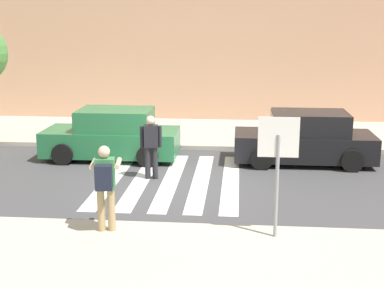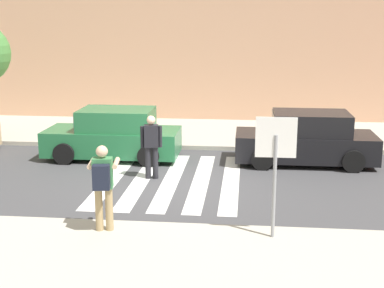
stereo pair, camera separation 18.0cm
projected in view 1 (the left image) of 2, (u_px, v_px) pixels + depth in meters
The scene contains 13 objects.
ground_plane at pixel (170, 182), 14.18m from camera, with size 120.00×120.00×0.00m, color #424244.
sidewalk_far at pixel (191, 133), 19.98m from camera, with size 60.00×4.80×0.14m, color #B2AD9E.
building_facade_far at pixel (200, 56), 23.66m from camera, with size 56.00×4.00×5.23m, color tan.
crosswalk_stripe_0 at pixel (113, 178), 14.51m from camera, with size 0.44×5.20×0.01m, color silver.
crosswalk_stripe_1 at pixel (142, 179), 14.44m from camera, with size 0.44×5.20×0.01m, color silver.
crosswalk_stripe_2 at pixel (171, 180), 14.37m from camera, with size 0.44×5.20×0.01m, color silver.
crosswalk_stripe_3 at pixel (201, 181), 14.30m from camera, with size 0.44×5.20×0.01m, color silver.
crosswalk_stripe_4 at pixel (231, 181), 14.23m from camera, with size 0.44×5.20×0.01m, color silver.
stop_sign at pixel (278, 151), 9.93m from camera, with size 0.76×0.08×2.34m.
photographer_with_backpack at pixel (105, 181), 10.33m from camera, with size 0.65×0.89×1.72m.
pedestrian_crossing at pixel (151, 144), 14.27m from camera, with size 0.57×0.30×1.72m.
parked_car_green at pixel (113, 136), 16.42m from camera, with size 4.10×1.92×1.55m.
parked_car_black at pixel (305, 139), 15.91m from camera, with size 4.10×1.92×1.55m.
Camera 1 is at (1.79, -13.46, 4.24)m, focal length 50.00 mm.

